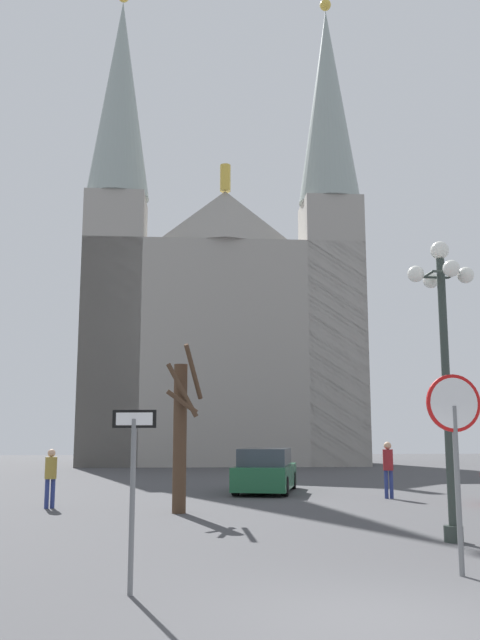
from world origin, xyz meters
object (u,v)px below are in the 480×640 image
at_px(cathedral, 223,317).
at_px(stop_sign, 455,431).
at_px(street_lamp, 444,341).
at_px(bare_tree, 181,432).
at_px(parked_car_near_green, 266,472).
at_px(pedestrian_walking, 388,464).
at_px(pedestrian_standing, 51,473).
at_px(one_way_arrow_sign, 133,478).

bearing_deg(cathedral, stop_sign, -89.05).
xyz_separation_m(stop_sign, street_lamp, (1.16, 3.01, 1.76)).
bearing_deg(bare_tree, parked_car_near_green, 62.96).
xyz_separation_m(cathedral, bare_tree, (-3.31, -27.99, -7.80)).
bearing_deg(pedestrian_walking, stop_sign, -103.21).
xyz_separation_m(stop_sign, pedestrian_walking, (2.73, 11.65, -0.99)).
xyz_separation_m(bare_tree, pedestrian_standing, (-3.52, 1.55, -1.11)).
relative_size(cathedral, pedestrian_walking, 18.55).
distance_m(cathedral, stop_sign, 37.10).
distance_m(stop_sign, one_way_arrow_sign, 4.78).
bearing_deg(pedestrian_standing, one_way_arrow_sign, -75.41).
height_order(pedestrian_walking, pedestrian_standing, pedestrian_walking).
distance_m(pedestrian_walking, pedestrian_standing, 10.32).
bearing_deg(bare_tree, cathedral, 83.26).
bearing_deg(one_way_arrow_sign, cathedral, 83.69).
relative_size(cathedral, street_lamp, 5.56).
relative_size(bare_tree, parked_car_near_green, 0.90).
bearing_deg(pedestrian_standing, stop_sign, -52.91).
relative_size(one_way_arrow_sign, pedestrian_standing, 1.46).
bearing_deg(street_lamp, bare_tree, 133.93).
bearing_deg(cathedral, pedestrian_standing, -104.48).
xyz_separation_m(stop_sign, one_way_arrow_sign, (-4.69, -0.71, -0.62)).
bearing_deg(parked_car_near_green, one_way_arrow_sign, -104.45).
relative_size(bare_tree, pedestrian_standing, 2.72).
bearing_deg(one_way_arrow_sign, stop_sign, 8.59).
height_order(cathedral, one_way_arrow_sign, cathedral).
bearing_deg(pedestrian_standing, street_lamp, -38.41).
bearing_deg(stop_sign, pedestrian_walking, 76.79).
xyz_separation_m(cathedral, pedestrian_standing, (-6.83, -26.44, -8.91)).
height_order(one_way_arrow_sign, parked_car_near_green, one_way_arrow_sign).
distance_m(street_lamp, pedestrian_walking, 9.20).
relative_size(cathedral, bare_tree, 7.52).
height_order(cathedral, parked_car_near_green, cathedral).
distance_m(one_way_arrow_sign, bare_tree, 9.04).
xyz_separation_m(bare_tree, parked_car_near_green, (3.09, 6.06, -1.36)).
distance_m(street_lamp, parked_car_near_green, 11.91).
bearing_deg(cathedral, pedestrian_walking, -82.29).
distance_m(cathedral, parked_car_near_green, 23.77).
bearing_deg(one_way_arrow_sign, parked_car_near_green, 75.55).
relative_size(parked_car_near_green, pedestrian_standing, 3.01).
bearing_deg(stop_sign, one_way_arrow_sign, -171.41).
height_order(stop_sign, parked_car_near_green, stop_sign).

